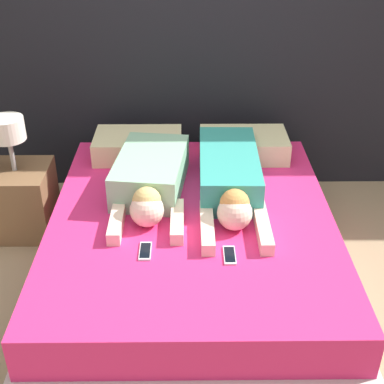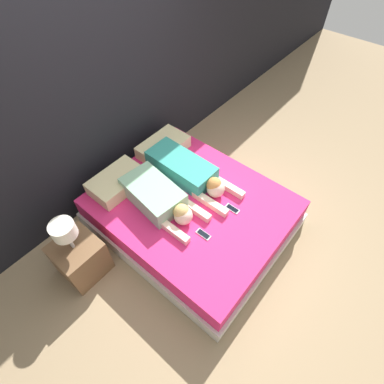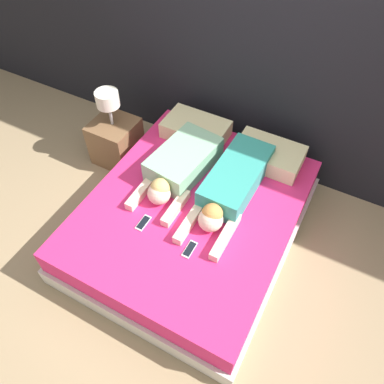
{
  "view_description": "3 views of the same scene",
  "coord_description": "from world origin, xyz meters",
  "px_view_note": "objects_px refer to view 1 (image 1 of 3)",
  "views": [
    {
      "loc": [
        -0.03,
        -2.54,
        2.08
      ],
      "look_at": [
        0.0,
        0.0,
        0.57
      ],
      "focal_mm": 50.0,
      "sensor_mm": 36.0,
      "label": 1
    },
    {
      "loc": [
        -1.47,
        -1.23,
        2.91
      ],
      "look_at": [
        0.0,
        0.0,
        0.57
      ],
      "focal_mm": 28.0,
      "sensor_mm": 36.0,
      "label": 2
    },
    {
      "loc": [
        0.88,
        -1.64,
        2.8
      ],
      "look_at": [
        0.0,
        0.0,
        0.57
      ],
      "focal_mm": 35.0,
      "sensor_mm": 36.0,
      "label": 3
    }
  ],
  "objects_px": {
    "person_right": "(230,178)",
    "cell_phone_right": "(230,255)",
    "pillow_head_left": "(138,146)",
    "pillow_head_right": "(244,145)",
    "cell_phone_left": "(145,251)",
    "bed": "(192,245)",
    "person_left": "(150,179)",
    "nightstand": "(20,195)"
  },
  "relations": [
    {
      "from": "cell_phone_right",
      "to": "person_right",
      "type": "bearing_deg",
      "value": 86.18
    },
    {
      "from": "pillow_head_left",
      "to": "pillow_head_right",
      "type": "bearing_deg",
      "value": 0.0
    },
    {
      "from": "pillow_head_left",
      "to": "bed",
      "type": "bearing_deg",
      "value": -64.3
    },
    {
      "from": "person_left",
      "to": "person_right",
      "type": "distance_m",
      "value": 0.48
    },
    {
      "from": "nightstand",
      "to": "person_left",
      "type": "bearing_deg",
      "value": -15.84
    },
    {
      "from": "person_right",
      "to": "cell_phone_left",
      "type": "relative_size",
      "value": 7.56
    },
    {
      "from": "cell_phone_left",
      "to": "cell_phone_right",
      "type": "bearing_deg",
      "value": -5.12
    },
    {
      "from": "cell_phone_right",
      "to": "nightstand",
      "type": "relative_size",
      "value": 0.18
    },
    {
      "from": "bed",
      "to": "person_right",
      "type": "bearing_deg",
      "value": 47.06
    },
    {
      "from": "pillow_head_left",
      "to": "pillow_head_right",
      "type": "relative_size",
      "value": 1.0
    },
    {
      "from": "bed",
      "to": "person_right",
      "type": "height_order",
      "value": "person_right"
    },
    {
      "from": "pillow_head_right",
      "to": "person_left",
      "type": "relative_size",
      "value": 0.61
    },
    {
      "from": "person_right",
      "to": "cell_phone_right",
      "type": "xyz_separation_m",
      "value": [
        -0.04,
        -0.63,
        -0.1
      ]
    },
    {
      "from": "person_left",
      "to": "cell_phone_left",
      "type": "height_order",
      "value": "person_left"
    },
    {
      "from": "nightstand",
      "to": "pillow_head_left",
      "type": "bearing_deg",
      "value": 18.9
    },
    {
      "from": "person_left",
      "to": "cell_phone_right",
      "type": "height_order",
      "value": "person_left"
    },
    {
      "from": "person_left",
      "to": "cell_phone_left",
      "type": "relative_size",
      "value": 6.4
    },
    {
      "from": "bed",
      "to": "cell_phone_left",
      "type": "distance_m",
      "value": 0.48
    },
    {
      "from": "pillow_head_left",
      "to": "nightstand",
      "type": "height_order",
      "value": "nightstand"
    },
    {
      "from": "pillow_head_left",
      "to": "cell_phone_left",
      "type": "distance_m",
      "value": 1.1
    },
    {
      "from": "person_right",
      "to": "cell_phone_right",
      "type": "bearing_deg",
      "value": -93.82
    },
    {
      "from": "person_right",
      "to": "cell_phone_right",
      "type": "distance_m",
      "value": 0.64
    },
    {
      "from": "pillow_head_right",
      "to": "nightstand",
      "type": "bearing_deg",
      "value": -169.94
    },
    {
      "from": "pillow_head_right",
      "to": "cell_phone_left",
      "type": "bearing_deg",
      "value": -118.85
    },
    {
      "from": "cell_phone_left",
      "to": "cell_phone_right",
      "type": "height_order",
      "value": "same"
    },
    {
      "from": "person_left",
      "to": "person_right",
      "type": "xyz_separation_m",
      "value": [
        0.47,
        0.01,
        -0.0
      ]
    },
    {
      "from": "pillow_head_left",
      "to": "nightstand",
      "type": "relative_size",
      "value": 0.72
    },
    {
      "from": "bed",
      "to": "pillow_head_right",
      "type": "distance_m",
      "value": 0.88
    },
    {
      "from": "cell_phone_right",
      "to": "pillow_head_right",
      "type": "bearing_deg",
      "value": 81.32
    },
    {
      "from": "pillow_head_right",
      "to": "cell_phone_right",
      "type": "distance_m",
      "value": 1.15
    },
    {
      "from": "nightstand",
      "to": "cell_phone_right",
      "type": "bearing_deg",
      "value": -33.33
    },
    {
      "from": "person_left",
      "to": "nightstand",
      "type": "bearing_deg",
      "value": 164.16
    },
    {
      "from": "pillow_head_right",
      "to": "cell_phone_left",
      "type": "relative_size",
      "value": 3.91
    },
    {
      "from": "person_right",
      "to": "bed",
      "type": "bearing_deg",
      "value": -132.94
    },
    {
      "from": "person_left",
      "to": "nightstand",
      "type": "height_order",
      "value": "nightstand"
    },
    {
      "from": "person_left",
      "to": "cell_phone_right",
      "type": "relative_size",
      "value": 6.4
    },
    {
      "from": "person_left",
      "to": "pillow_head_left",
      "type": "bearing_deg",
      "value": 102.32
    },
    {
      "from": "pillow_head_right",
      "to": "cell_phone_right",
      "type": "height_order",
      "value": "pillow_head_right"
    },
    {
      "from": "cell_phone_left",
      "to": "bed",
      "type": "bearing_deg",
      "value": 54.98
    },
    {
      "from": "pillow_head_right",
      "to": "cell_phone_right",
      "type": "bearing_deg",
      "value": -98.68
    },
    {
      "from": "bed",
      "to": "pillow_head_right",
      "type": "xyz_separation_m",
      "value": [
        0.36,
        0.75,
        0.29
      ]
    },
    {
      "from": "bed",
      "to": "person_left",
      "type": "bearing_deg",
      "value": 136.89
    }
  ]
}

